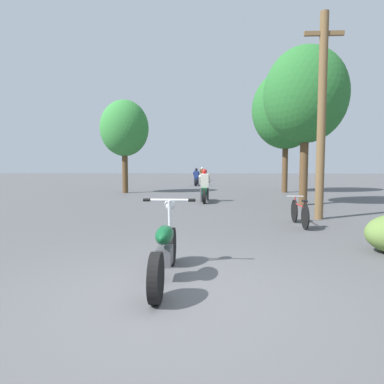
{
  "coord_description": "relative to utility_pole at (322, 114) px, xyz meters",
  "views": [
    {
      "loc": [
        0.34,
        -4.05,
        1.58
      ],
      "look_at": [
        -0.08,
        4.5,
        0.9
      ],
      "focal_mm": 32.0,
      "sensor_mm": 36.0,
      "label": 1
    }
  ],
  "objects": [
    {
      "name": "ground_plane",
      "position": [
        -3.56,
        -6.01,
        -3.01
      ],
      "size": [
        120.0,
        120.0,
        0.0
      ],
      "primitive_type": "plane",
      "color": "#515154"
    },
    {
      "name": "utility_pole",
      "position": [
        0.0,
        0.0,
        0.0
      ],
      "size": [
        1.1,
        0.24,
        5.85
      ],
      "color": "brown",
      "rests_on": "ground"
    },
    {
      "name": "roadside_tree_right_near",
      "position": [
        0.51,
        3.56,
        1.24
      ],
      "size": [
        3.22,
        2.9,
        6.13
      ],
      "color": "#513A23",
      "rests_on": "ground"
    },
    {
      "name": "roadside_tree_right_far",
      "position": [
        1.14,
        9.75,
        1.65
      ],
      "size": [
        3.84,
        3.46,
        6.9
      ],
      "color": "#513A23",
      "rests_on": "ground"
    },
    {
      "name": "roadside_tree_left",
      "position": [
        -7.92,
        8.97,
        0.58
      ],
      "size": [
        2.7,
        2.43,
        5.17
      ],
      "color": "#513A23",
      "rests_on": "ground"
    },
    {
      "name": "motorcycle_foreground",
      "position": [
        -3.81,
        -5.47,
        -2.59
      ],
      "size": [
        0.8,
        2.13,
        1.07
      ],
      "color": "black",
      "rests_on": "ground"
    },
    {
      "name": "motorcycle_rider_lead",
      "position": [
        -3.39,
        4.49,
        -2.49
      ],
      "size": [
        0.5,
        1.94,
        1.4
      ],
      "color": "black",
      "rests_on": "ground"
    },
    {
      "name": "motorcycle_rider_mid",
      "position": [
        -4.17,
        16.04,
        -2.51
      ],
      "size": [
        0.5,
        2.04,
        1.34
      ],
      "color": "black",
      "rests_on": "ground"
    },
    {
      "name": "motorcycle_rider_far",
      "position": [
        -3.88,
        23.95,
        -2.5
      ],
      "size": [
        0.5,
        2.0,
        1.35
      ],
      "color": "black",
      "rests_on": "ground"
    },
    {
      "name": "bicycle_parked",
      "position": [
        -0.85,
        -1.13,
        -2.67
      ],
      "size": [
        0.44,
        1.7,
        0.74
      ],
      "color": "black",
      "rests_on": "ground"
    }
  ]
}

